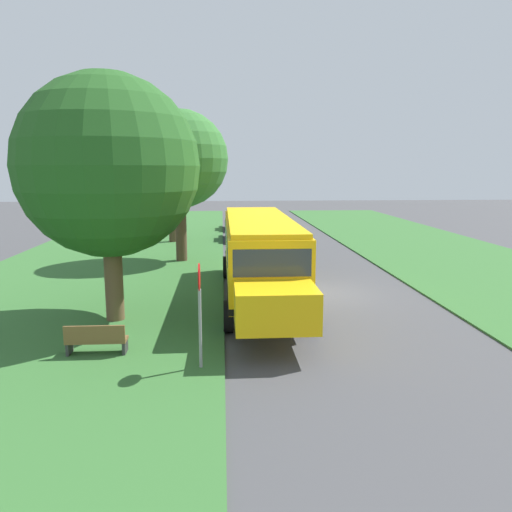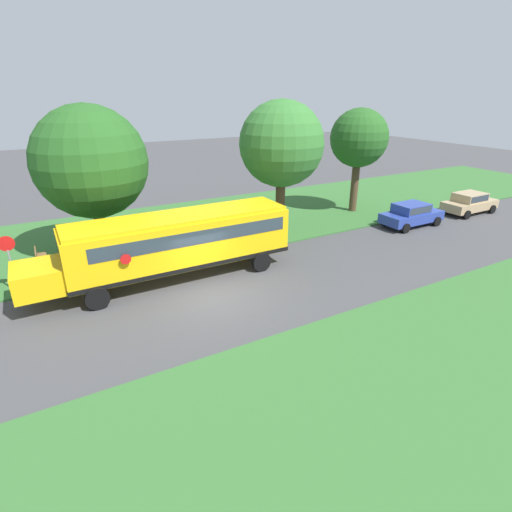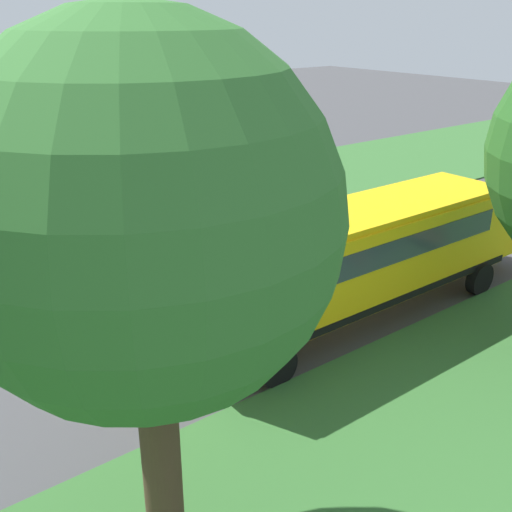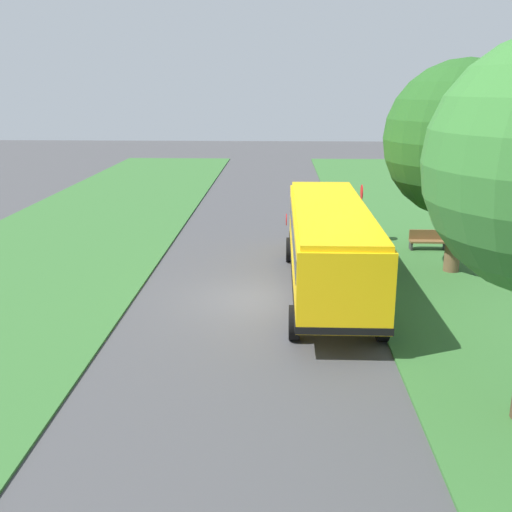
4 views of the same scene
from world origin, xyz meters
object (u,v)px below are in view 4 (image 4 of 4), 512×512
at_px(school_bus, 329,240).
at_px(oak_tree_beside_bus, 466,140).
at_px(stop_sign, 361,207).
at_px(park_bench, 428,240).

bearing_deg(school_bus, oak_tree_beside_bus, -153.04).
bearing_deg(oak_tree_beside_bus, stop_sign, -54.09).
height_order(school_bus, park_bench, school_bus).
distance_m(oak_tree_beside_bus, park_bench, 5.61).
bearing_deg(stop_sign, park_bench, 158.93).
relative_size(school_bus, stop_sign, 4.53).
bearing_deg(park_bench, oak_tree_beside_bus, 94.65).
relative_size(school_bus, oak_tree_beside_bus, 1.56).
bearing_deg(park_bench, school_bus, 50.10).
bearing_deg(oak_tree_beside_bus, park_bench, -85.35).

